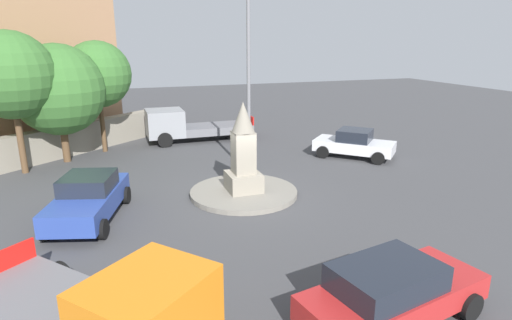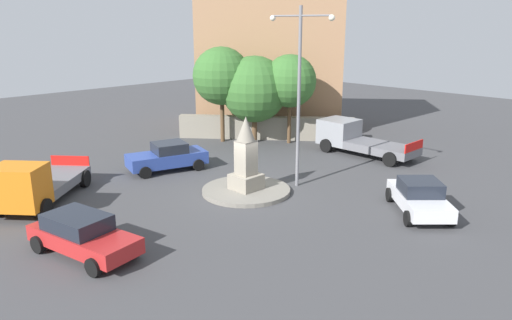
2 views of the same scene
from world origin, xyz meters
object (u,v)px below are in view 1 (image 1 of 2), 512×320
(monument, at_px, (243,154))
(corner_building, at_px, (1,51))
(tree_mid_cluster, at_px, (10,75))
(car_white_waiting, at_px, (354,143))
(truck_grey_near_island, at_px, (186,126))
(truck_orange_parked_right, at_px, (105,320))
(car_red_approaching, at_px, (392,292))
(car_blue_far_side, at_px, (89,198))
(streetlamp, at_px, (248,58))
(tree_near_wall, at_px, (58,90))
(tree_far_corner, at_px, (98,75))

(monument, bearing_deg, corner_building, 128.80)
(tree_mid_cluster, bearing_deg, car_white_waiting, -9.96)
(monument, relative_size, car_white_waiting, 0.87)
(truck_grey_near_island, xyz_separation_m, truck_orange_parked_right, (-4.81, -17.71, 0.07))
(car_red_approaching, bearing_deg, truck_grey_near_island, 93.03)
(tree_mid_cluster, bearing_deg, car_blue_far_side, -66.10)
(streetlamp, xyz_separation_m, corner_building, (-11.07, 9.95, 0.12))
(streetlamp, xyz_separation_m, tree_near_wall, (-7.98, 5.00, -1.60))
(monument, relative_size, tree_mid_cluster, 0.55)
(car_white_waiting, height_order, corner_building, corner_building)
(car_red_approaching, bearing_deg, car_blue_far_side, 127.78)
(streetlamp, bearing_deg, truck_orange_parked_right, -121.20)
(monument, distance_m, truck_orange_parked_right, 9.47)
(corner_building, height_order, tree_near_wall, corner_building)
(truck_grey_near_island, bearing_deg, car_white_waiting, -40.65)
(truck_orange_parked_right, xyz_separation_m, tree_far_corner, (0.13, 16.85, 3.13))
(streetlamp, height_order, truck_grey_near_island, streetlamp)
(monument, distance_m, car_white_waiting, 7.94)
(monument, distance_m, car_blue_far_side, 5.77)
(car_white_waiting, distance_m, corner_building, 19.91)
(monument, xyz_separation_m, tree_far_corner, (-5.09, 8.97, 2.46))
(truck_grey_near_island, height_order, tree_far_corner, tree_far_corner)
(tree_far_corner, bearing_deg, car_white_waiting, -24.62)
(monument, height_order, tree_near_wall, tree_near_wall)
(car_blue_far_side, relative_size, corner_building, 0.43)
(tree_mid_cluster, bearing_deg, truck_orange_parked_right, -76.38)
(tree_near_wall, bearing_deg, car_white_waiting, -16.41)
(car_blue_far_side, bearing_deg, car_white_waiting, 16.81)
(tree_mid_cluster, bearing_deg, corner_building, 102.45)
(monument, height_order, truck_orange_parked_right, monument)
(car_red_approaching, height_order, car_blue_far_side, car_blue_far_side)
(car_blue_far_side, height_order, truck_orange_parked_right, truck_orange_parked_right)
(car_blue_far_side, bearing_deg, truck_orange_parked_right, -86.45)
(truck_orange_parked_right, height_order, tree_near_wall, tree_near_wall)
(streetlamp, bearing_deg, car_blue_far_side, -156.06)
(car_white_waiting, xyz_separation_m, truck_grey_near_island, (-7.53, 6.46, 0.22))
(car_white_waiting, height_order, tree_near_wall, tree_near_wall)
(car_red_approaching, height_order, tree_far_corner, tree_far_corner)
(car_white_waiting, xyz_separation_m, tree_far_corner, (-12.21, 5.60, 3.42))
(corner_building, bearing_deg, tree_mid_cluster, -77.55)
(streetlamp, xyz_separation_m, car_white_waiting, (6.05, 0.87, -4.45))
(tree_near_wall, height_order, tree_mid_cluster, tree_mid_cluster)
(monument, height_order, corner_building, corner_building)
(corner_building, bearing_deg, truck_orange_parked_right, -76.74)
(corner_building, relative_size, tree_far_corner, 1.80)
(car_red_approaching, height_order, tree_near_wall, tree_near_wall)
(monument, xyz_separation_m, tree_near_wall, (-6.91, 7.50, 1.90))
(car_white_waiting, relative_size, truck_orange_parked_right, 0.72)
(car_blue_far_side, height_order, corner_building, corner_building)
(tree_near_wall, bearing_deg, monument, -47.35)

